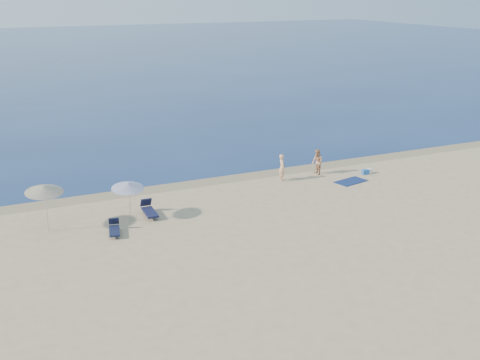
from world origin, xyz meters
The scene contains 11 objects.
sea centered at (0.00, 100.00, 0.00)m, with size 240.00×160.00×0.01m, color #0D2250.
wet_sand_strip centered at (0.00, 19.40, 0.00)m, with size 240.00×1.60×0.00m, color #847254.
person_left centered at (1.46, 17.67, 0.83)m, with size 0.60×0.40×1.65m, color tan.
person_right centered at (4.08, 17.87, 0.80)m, with size 0.78×0.61×1.60m, color tan.
beach_towel centered at (5.14, 15.72, 0.02)m, with size 1.96×1.09×0.03m, color #0E1C48.
white_bag centered at (7.18, 16.67, 0.15)m, with size 0.34×0.29×0.29m, color silver.
blue_cooler centered at (6.85, 16.60, 0.15)m, with size 0.41×0.30×0.30m, color #1E57A4.
umbrella_near centered at (-8.63, 15.19, 1.82)m, with size 1.72×1.74×2.12m.
umbrella_far centered at (-12.55, 15.53, 2.10)m, with size 2.08×2.11×2.43m.
lounger_left centered at (-9.75, 13.74, 0.24)m, with size 0.80×1.56×0.66m.
lounger_right centered at (-7.55, 15.36, 0.28)m, with size 0.65×1.76×0.76m.
Camera 1 is at (-15.48, -12.79, 11.17)m, focal length 45.00 mm.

